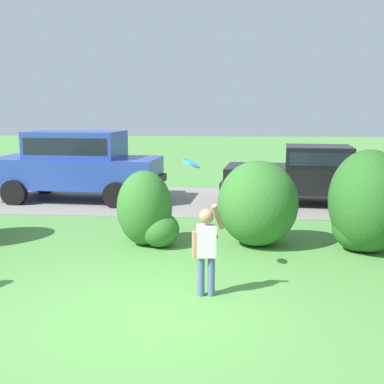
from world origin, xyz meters
The scene contains 9 objects.
ground_plane centered at (0.00, 0.00, 0.00)m, with size 80.00×80.00×0.00m, color #518E42.
driveway_strip centered at (0.00, 7.83, 0.01)m, with size 28.00×4.40×0.02m, color gray.
shrub_centre_left centered at (-0.51, 3.28, 0.63)m, with size 1.18×1.04×1.40m.
shrub_centre centered at (1.54, 3.43, 0.80)m, with size 1.49×1.44×1.59m.
shrub_centre_right centered at (3.45, 3.22, 0.83)m, with size 1.39×1.59×1.83m.
parked_sedan centered at (3.07, 7.66, 0.85)m, with size 4.54×2.38×1.56m.
parked_suv centered at (-3.24, 7.65, 1.08)m, with size 4.80×2.30×1.92m.
child_thrower centered at (0.73, 0.80, 0.72)m, with size 0.44×0.29×1.29m.
frisbee centered at (0.47, 1.52, 1.74)m, with size 0.27×0.28×0.15m.
Camera 1 is at (1.10, -5.72, 2.54)m, focal length 46.77 mm.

